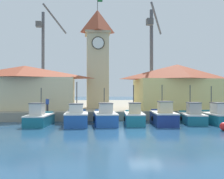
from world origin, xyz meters
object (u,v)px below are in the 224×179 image
object	(u,v)px
fishing_boat_mid_right	(192,116)
warehouse_left	(25,87)
fishing_boat_far_left	(39,118)
mooring_buoy	(224,127)
fishing_boat_mid_left	(134,117)
port_crane_near	(152,67)
fishing_boat_center	(163,116)
fishing_boat_right_inner	(215,116)
port_crane_far	(44,67)
warehouse_right	(177,86)
fishing_boat_left_inner	(105,117)
dock_worker_near_tower	(47,104)
clock_tower	(97,55)
fishing_boat_left_outer	(77,117)

from	to	relation	value
fishing_boat_mid_right	warehouse_left	size ratio (longest dim) A/B	0.40
fishing_boat_far_left	mooring_buoy	world-z (taller)	fishing_boat_far_left
fishing_boat_mid_left	port_crane_near	xyz separation A→B (m)	(6.25, 16.26, 6.53)
fishing_boat_far_left	fishing_boat_center	distance (m)	12.09
fishing_boat_mid_right	fishing_boat_right_inner	xyz separation A→B (m)	(2.22, -0.52, 0.02)
fishing_boat_center	port_crane_far	bearing A→B (deg)	121.01
fishing_boat_center	warehouse_right	size ratio (longest dim) A/B	0.47
fishing_boat_left_inner	fishing_boat_far_left	bearing A→B (deg)	178.93
mooring_buoy	dock_worker_near_tower	xyz separation A→B (m)	(-15.51, 8.99, 1.50)
dock_worker_near_tower	warehouse_right	bearing A→B (deg)	11.82
fishing_boat_right_inner	clock_tower	size ratio (longest dim) A/B	0.35
fishing_boat_left_outer	fishing_boat_left_inner	size ratio (longest dim) A/B	0.91
fishing_boat_center	dock_worker_near_tower	bearing A→B (deg)	159.03
fishing_boat_far_left	warehouse_right	world-z (taller)	warehouse_right
fishing_boat_right_inner	port_crane_near	bearing A→B (deg)	96.99
fishing_boat_left_outer	warehouse_left	distance (m)	11.39
fishing_boat_mid_left	fishing_boat_right_inner	xyz separation A→B (m)	(8.28, -0.35, -0.02)
fishing_boat_far_left	port_crane_far	xyz separation A→B (m)	(-3.01, 24.16, 7.14)
fishing_boat_mid_left	port_crane_far	bearing A→B (deg)	116.62
fishing_boat_left_inner	mooring_buoy	world-z (taller)	fishing_boat_left_inner
warehouse_left	port_crane_far	world-z (taller)	port_crane_far
fishing_boat_far_left	dock_worker_near_tower	bearing A→B (deg)	85.25
fishing_boat_center	port_crane_far	world-z (taller)	port_crane_far
port_crane_near	dock_worker_near_tower	size ratio (longest dim) A/B	10.47
fishing_boat_left_outer	fishing_boat_mid_right	world-z (taller)	fishing_boat_left_outer
mooring_buoy	fishing_boat_mid_left	bearing A→B (deg)	142.21
port_crane_near	dock_worker_near_tower	bearing A→B (deg)	-140.87
fishing_boat_right_inner	warehouse_right	xyz separation A→B (m)	(-1.08, 7.63, 3.24)
clock_tower	mooring_buoy	world-z (taller)	clock_tower
fishing_boat_mid_right	warehouse_left	distance (m)	20.48
fishing_boat_right_inner	clock_tower	bearing A→B (deg)	135.79
fishing_boat_center	fishing_boat_right_inner	xyz separation A→B (m)	(5.47, 0.26, -0.07)
fishing_boat_mid_left	fishing_boat_right_inner	world-z (taller)	fishing_boat_mid_left
fishing_boat_left_inner	dock_worker_near_tower	xyz separation A→B (m)	(-6.05, 3.72, 1.10)
fishing_boat_mid_left	mooring_buoy	size ratio (longest dim) A/B	6.71
fishing_boat_mid_right	port_crane_far	distance (m)	31.26
fishing_boat_left_inner	port_crane_far	xyz separation A→B (m)	(-9.36, 24.28, 7.11)
fishing_boat_left_inner	port_crane_near	world-z (taller)	port_crane_near
fishing_boat_left_outer	warehouse_left	bearing A→B (deg)	127.58
fishing_boat_left_inner	clock_tower	xyz separation A→B (m)	(-0.13, 10.47, 7.51)
mooring_buoy	warehouse_left	bearing A→B (deg)	144.24
fishing_boat_right_inner	warehouse_left	xyz separation A→B (m)	(-20.64, 8.89, 3.10)
warehouse_left	port_crane_far	size ratio (longest dim) A/B	0.68
fishing_boat_mid_right	warehouse_right	xyz separation A→B (m)	(1.14, 7.11, 3.26)
fishing_boat_far_left	mooring_buoy	distance (m)	16.71
fishing_boat_mid_left	warehouse_right	distance (m)	10.74
fishing_boat_right_inner	port_crane_near	world-z (taller)	port_crane_near
fishing_boat_mid_right	dock_worker_near_tower	size ratio (longest dim) A/B	3.16
warehouse_left	fishing_boat_left_outer	bearing A→B (deg)	-52.42
fishing_boat_far_left	fishing_boat_mid_right	distance (m)	15.31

